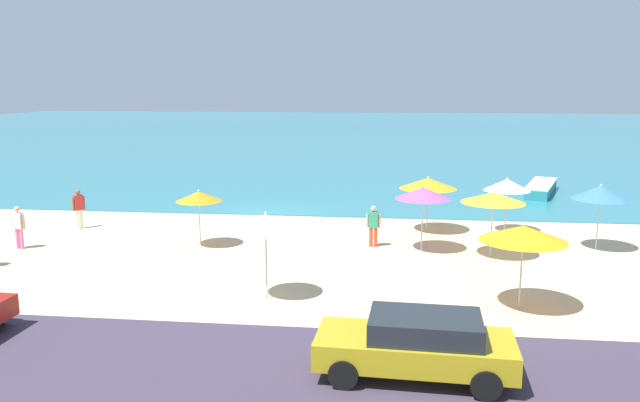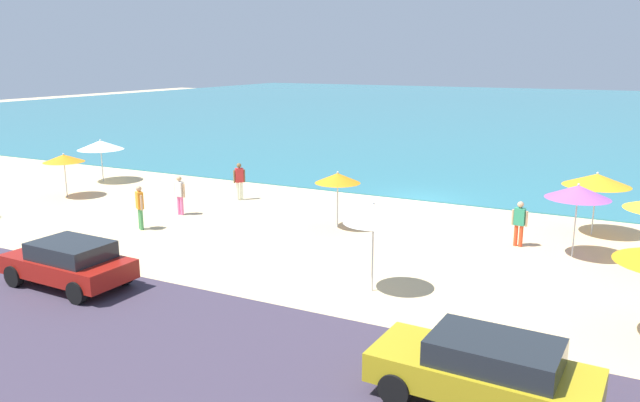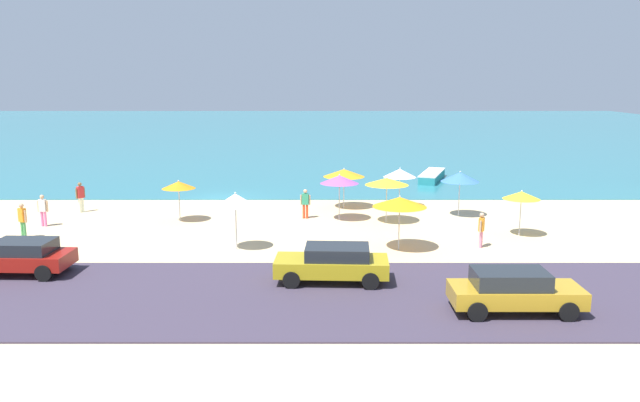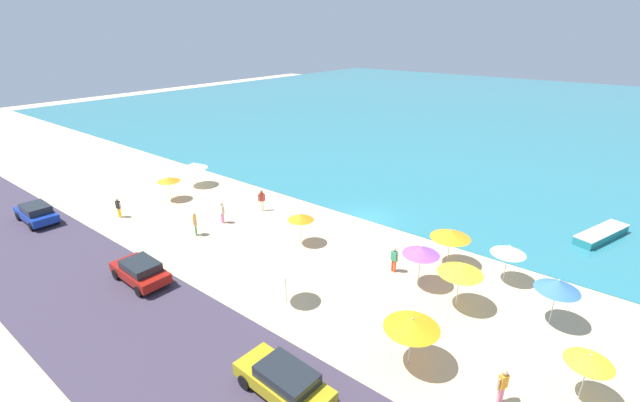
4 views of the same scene
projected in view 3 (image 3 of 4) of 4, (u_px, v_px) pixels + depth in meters
The scene contains 21 objects.
ground_plane at pixel (224, 200), 39.84m from camera, with size 160.00×160.00×0.00m, color #D3B889.
sea at pixel (280, 130), 93.80m from camera, with size 150.00×110.00×0.05m, color teal.
coastal_road at pixel (147, 296), 22.17m from camera, with size 80.00×8.00×0.06m, color #3B3244.
beach_umbrella_0 at pixel (236, 200), 27.90m from camera, with size 1.72×1.72×2.66m.
beach_umbrella_1 at pixel (179, 185), 33.52m from camera, with size 1.79×1.79×2.28m.
beach_umbrella_2 at pixel (522, 195), 30.38m from camera, with size 1.80×1.80×2.30m.
beach_umbrella_3 at pixel (388, 181), 33.17m from camera, with size 2.33×2.33×2.51m.
beach_umbrella_4 at pixel (401, 173), 37.28m from camera, with size 1.97×1.97×2.40m.
beach_umbrella_6 at pixel (345, 173), 37.00m from camera, with size 2.46×2.46×2.42m.
beach_umbrella_8 at pixel (401, 202), 27.87m from camera, with size 2.43×2.43×2.50m.
beach_umbrella_9 at pixel (461, 177), 34.73m from camera, with size 2.12×2.12×2.58m.
beach_umbrella_10 at pixel (340, 179), 33.76m from camera, with size 2.11×2.11×2.55m.
bather_1 at pixel (44, 209), 32.59m from camera, with size 0.57×0.25×1.69m.
bather_2 at pixel (482, 228), 28.51m from camera, with size 0.35×0.53×1.63m.
bather_3 at pixel (306, 202), 34.46m from camera, with size 0.57×0.25×1.64m.
bather_4 at pixel (81, 195), 36.06m from camera, with size 0.40×0.46×1.76m.
bather_5 at pixel (24, 219), 30.09m from camera, with size 0.50×0.37×1.74m.
parked_car_0 at pixel (515, 290), 20.44m from camera, with size 4.27×1.81×1.42m.
parked_car_1 at pixel (22, 256), 24.47m from camera, with size 3.99×2.01×1.36m.
parked_car_3 at pixel (334, 263), 23.52m from camera, with size 4.34×2.02×1.40m.
skiff_nearshore at pixel (433, 176), 47.29m from camera, with size 2.91×5.61×0.63m.
Camera 3 is at (6.18, -39.09, 7.64)m, focal length 35.00 mm.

